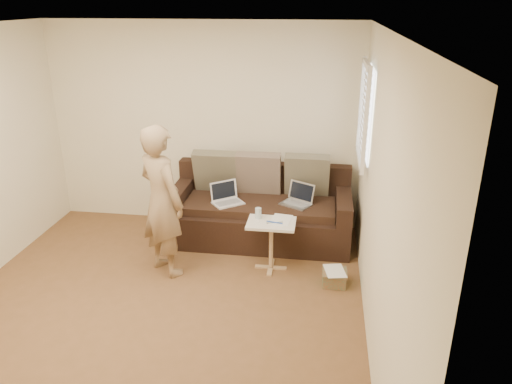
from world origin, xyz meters
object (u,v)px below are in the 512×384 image
at_px(sofa, 260,208).
at_px(drinking_glass, 258,213).
at_px(laptop_white, 228,204).
at_px(laptop_silver, 296,205).
at_px(side_table, 271,245).
at_px(striped_box, 334,277).
at_px(person, 162,201).

distance_m(sofa, drinking_glass, 0.67).
xyz_separation_m(sofa, drinking_glass, (0.06, -0.63, 0.21)).
relative_size(laptop_white, drinking_glass, 2.90).
distance_m(sofa, laptop_silver, 0.46).
relative_size(laptop_silver, laptop_white, 1.00).
relative_size(laptop_silver, side_table, 0.60).
relative_size(laptop_silver, striped_box, 1.35).
relative_size(laptop_white, person, 0.21).
bearing_deg(person, side_table, -134.51).
distance_m(person, striped_box, 2.00).
relative_size(person, drinking_glass, 13.90).
distance_m(laptop_silver, drinking_glass, 0.68).
height_order(laptop_silver, drinking_glass, drinking_glass).
bearing_deg(laptop_white, laptop_silver, -32.28).
height_order(sofa, laptop_white, sofa).
xyz_separation_m(side_table, striped_box, (0.70, -0.23, -0.21)).
height_order(laptop_silver, person, person).
bearing_deg(striped_box, side_table, 161.80).
bearing_deg(striped_box, laptop_white, 148.65).
bearing_deg(person, striped_box, -145.38).
height_order(person, side_table, person).
relative_size(side_table, striped_box, 2.23).
distance_m(laptop_white, side_table, 0.84).
height_order(drinking_glass, striped_box, drinking_glass).
bearing_deg(striped_box, sofa, 134.35).
xyz_separation_m(person, drinking_glass, (0.99, 0.27, -0.20)).
height_order(laptop_white, person, person).
relative_size(laptop_white, striped_box, 1.35).
bearing_deg(laptop_white, drinking_glass, -85.76).
height_order(laptop_silver, side_table, laptop_silver).
bearing_deg(laptop_silver, person, -118.78).
height_order(sofa, side_table, sofa).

